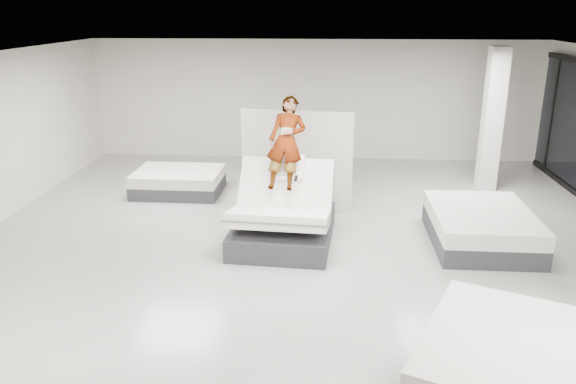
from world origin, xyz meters
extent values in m
plane|color=#A5A29B|center=(0.00, 0.00, 0.00)|extent=(14.00, 14.00, 0.00)
plane|color=black|center=(0.00, 0.00, 3.20)|extent=(14.00, 14.00, 0.00)
cube|color=silver|center=(0.00, 7.00, 1.60)|extent=(12.00, 0.04, 3.20)
cube|color=#313136|center=(-0.42, 1.11, 0.20)|extent=(1.84, 2.35, 0.39)
cube|color=white|center=(-0.40, 1.39, 0.89)|extent=(1.74, 1.05, 1.00)
cube|color=slate|center=(-0.40, 1.39, 0.89)|extent=(1.75, 0.91, 0.87)
cube|color=white|center=(-0.46, 0.59, 0.62)|extent=(1.76, 1.27, 0.46)
cube|color=slate|center=(-0.46, 0.59, 0.62)|extent=(1.78, 1.25, 0.26)
cube|color=white|center=(-0.40, 1.46, 1.27)|extent=(0.64, 0.46, 0.44)
imported|color=slate|center=(-0.40, 1.41, 1.40)|extent=(0.76, 1.73, 1.26)
cube|color=black|center=(-0.21, 1.05, 1.19)|extent=(0.06, 0.15, 0.08)
cube|color=silver|center=(-0.29, 2.78, 1.03)|extent=(2.26, 0.34, 2.05)
cube|color=#313136|center=(3.05, 1.21, 0.17)|extent=(1.70, 2.26, 0.34)
cube|color=white|center=(3.05, 1.21, 0.48)|extent=(1.70, 2.26, 0.28)
cube|color=#313136|center=(2.27, -2.82, 0.17)|extent=(2.43, 2.70, 0.33)
cube|color=white|center=(2.27, -2.82, 0.47)|extent=(2.43, 2.70, 0.28)
cube|color=#313136|center=(-2.99, 3.68, 0.14)|extent=(1.91, 1.45, 0.28)
cube|color=white|center=(-2.99, 3.68, 0.40)|extent=(1.91, 1.45, 0.24)
cube|color=white|center=(4.00, 4.50, 1.60)|extent=(0.40, 0.40, 3.20)
cube|color=black|center=(5.90, 6.00, 1.45)|extent=(0.09, 0.08, 2.80)
camera|label=1|loc=(0.27, -8.18, 3.99)|focal=35.00mm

